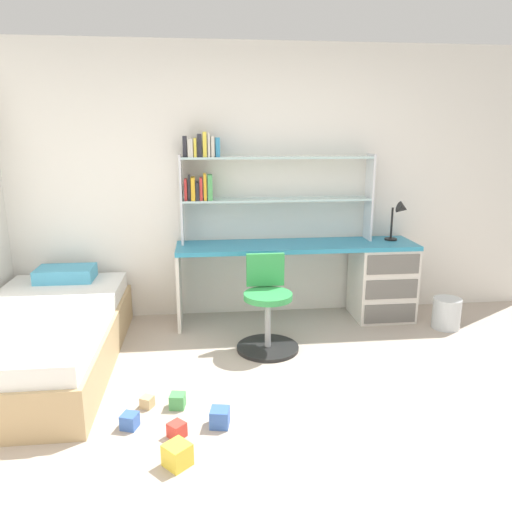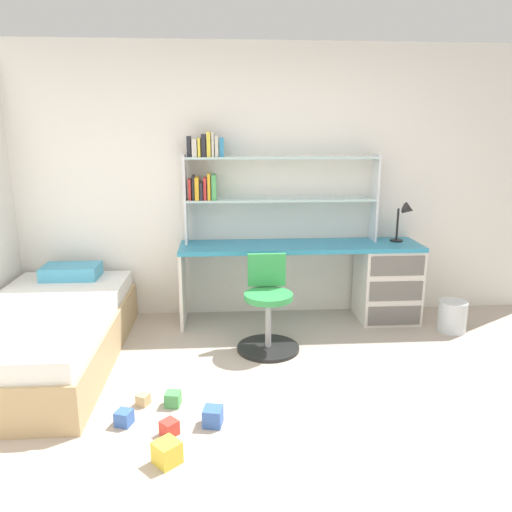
{
  "view_description": "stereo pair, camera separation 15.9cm",
  "coord_description": "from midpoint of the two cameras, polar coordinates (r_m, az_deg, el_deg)",
  "views": [
    {
      "loc": [
        -0.57,
        -2.47,
        1.75
      ],
      "look_at": [
        -0.17,
        1.2,
        0.83
      ],
      "focal_mm": 34.23,
      "sensor_mm": 36.0,
      "label": 1
    },
    {
      "loc": [
        -0.42,
        -2.48,
        1.75
      ],
      "look_at": [
        -0.17,
        1.2,
        0.83
      ],
      "focal_mm": 34.23,
      "sensor_mm": 36.0,
      "label": 2
    }
  ],
  "objects": [
    {
      "name": "toy_block_yellow_3",
      "position": [
        2.9,
        -8.7,
        -21.78
      ],
      "size": [
        0.18,
        0.18,
        0.13
      ],
      "primitive_type": "cube",
      "rotation": [
        0.0,
        0.0,
        0.73
      ],
      "color": "gold",
      "rests_on": "ground_plane"
    },
    {
      "name": "toy_block_green_4",
      "position": [
        3.4,
        -8.32,
        -16.21
      ],
      "size": [
        0.11,
        0.11,
        0.1
      ],
      "primitive_type": "cube",
      "rotation": [
        0.0,
        0.0,
        2.99
      ],
      "color": "#479E51",
      "rests_on": "ground_plane"
    },
    {
      "name": "waste_bin",
      "position": [
        4.85,
        22.83,
        -6.51
      ],
      "size": [
        0.25,
        0.25,
        0.29
      ],
      "primitive_type": "cylinder",
      "color": "silver",
      "rests_on": "ground_plane"
    },
    {
      "name": "room_shell",
      "position": [
        3.72,
        -14.3,
        6.41
      ],
      "size": [
        5.75,
        5.41,
        2.58
      ],
      "color": "white",
      "rests_on": "ground_plane"
    },
    {
      "name": "desk",
      "position": [
        4.8,
        13.41,
        -2.38
      ],
      "size": [
        2.25,
        0.52,
        0.76
      ],
      "color": "teal",
      "rests_on": "ground_plane"
    },
    {
      "name": "bed_platform",
      "position": [
        4.17,
        -22.34,
        -8.42
      ],
      "size": [
        1.06,
        2.04,
        0.59
      ],
      "color": "tan",
      "rests_on": "ground_plane"
    },
    {
      "name": "swivel_chair",
      "position": [
        4.07,
        2.54,
        -6.74
      ],
      "size": [
        0.52,
        0.52,
        0.78
      ],
      "color": "black",
      "rests_on": "ground_plane"
    },
    {
      "name": "toy_block_natural_2",
      "position": [
        3.45,
        -11.72,
        -16.11
      ],
      "size": [
        0.1,
        0.1,
        0.07
      ],
      "primitive_type": "cube",
      "rotation": [
        0.0,
        0.0,
        1.1
      ],
      "color": "tan",
      "rests_on": "ground_plane"
    },
    {
      "name": "toy_block_blue_5",
      "position": [
        3.27,
        -13.76,
        -17.9
      ],
      "size": [
        0.12,
        0.12,
        0.09
      ],
      "primitive_type": "cube",
      "rotation": [
        0.0,
        0.0,
        2.81
      ],
      "color": "#3860B7",
      "rests_on": "ground_plane"
    },
    {
      "name": "bookshelf_hutch",
      "position": [
        4.57,
        0.34,
        9.15
      ],
      "size": [
        1.81,
        0.22,
        1.02
      ],
      "color": "silver",
      "rests_on": "desk"
    },
    {
      "name": "ground_plane",
      "position": [
        3.08,
        6.55,
        -21.02
      ],
      "size": [
        5.75,
        5.41,
        0.02
      ],
      "primitive_type": "cube",
      "color": "#B2A393"
    },
    {
      "name": "toy_block_blue_0",
      "position": [
        3.18,
        -3.56,
        -18.23
      ],
      "size": [
        0.13,
        0.13,
        0.11
      ],
      "primitive_type": "cube",
      "rotation": [
        0.0,
        0.0,
        2.96
      ],
      "color": "#3860B7",
      "rests_on": "ground_plane"
    },
    {
      "name": "desk_lamp",
      "position": [
        4.83,
        18.01,
        4.51
      ],
      "size": [
        0.2,
        0.16,
        0.38
      ],
      "color": "black",
      "rests_on": "desk"
    },
    {
      "name": "toy_block_red_1",
      "position": [
        3.13,
        -8.58,
        -19.25
      ],
      "size": [
        0.13,
        0.13,
        0.09
      ],
      "primitive_type": "cube",
      "rotation": [
        0.0,
        0.0,
        2.34
      ],
      "color": "red",
      "rests_on": "ground_plane"
    }
  ]
}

